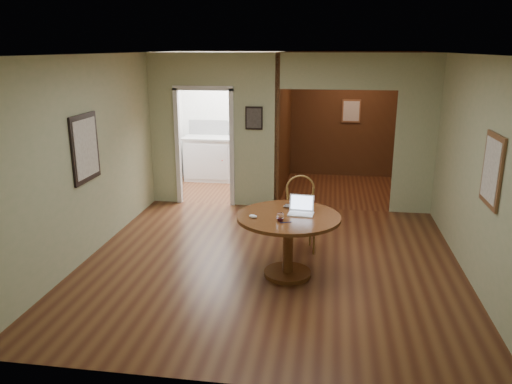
# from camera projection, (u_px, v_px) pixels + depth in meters

# --- Properties ---
(floor) EXTENTS (5.00, 5.00, 0.00)m
(floor) POSITION_uv_depth(u_px,v_px,m) (270.00, 264.00, 6.66)
(floor) COLOR #462214
(floor) RESTS_ON ground
(room_shell) EXTENTS (5.20, 7.50, 5.00)m
(room_shell) POSITION_uv_depth(u_px,v_px,m) (266.00, 130.00, 9.31)
(room_shell) COLOR white
(room_shell) RESTS_ON ground
(dining_table) EXTENTS (1.28, 1.28, 0.80)m
(dining_table) POSITION_uv_depth(u_px,v_px,m) (288.00, 231.00, 6.17)
(dining_table) COLOR brown
(dining_table) RESTS_ON ground
(chair) EXTENTS (0.53, 0.53, 1.06)m
(chair) POSITION_uv_depth(u_px,v_px,m) (301.00, 209.00, 7.02)
(chair) COLOR olive
(chair) RESTS_ON ground
(open_laptop) EXTENTS (0.33, 0.29, 0.22)m
(open_laptop) POSITION_uv_depth(u_px,v_px,m) (301.00, 208.00, 6.18)
(open_laptop) COLOR white
(open_laptop) RESTS_ON dining_table
(closed_laptop) EXTENTS (0.34, 0.25, 0.02)m
(closed_laptop) POSITION_uv_depth(u_px,v_px,m) (295.00, 208.00, 6.35)
(closed_laptop) COLOR silver
(closed_laptop) RESTS_ON dining_table
(mouse) EXTENTS (0.12, 0.09, 0.04)m
(mouse) POSITION_uv_depth(u_px,v_px,m) (253.00, 216.00, 6.01)
(mouse) COLOR white
(mouse) RESTS_ON dining_table
(wine_glass) EXTENTS (0.10, 0.10, 0.11)m
(wine_glass) POSITION_uv_depth(u_px,v_px,m) (280.00, 217.00, 5.89)
(wine_glass) COLOR white
(wine_glass) RESTS_ON dining_table
(pen) EXTENTS (0.13, 0.06, 0.01)m
(pen) POSITION_uv_depth(u_px,v_px,m) (286.00, 222.00, 5.86)
(pen) COLOR navy
(pen) RESTS_ON dining_table
(kitchen_cabinet) EXTENTS (2.06, 0.60, 0.94)m
(kitchen_cabinet) POSITION_uv_depth(u_px,v_px,m) (232.00, 159.00, 10.70)
(kitchen_cabinet) COLOR white
(kitchen_cabinet) RESTS_ON ground
(grocery_bag) EXTENTS (0.30, 0.27, 0.27)m
(grocery_bag) POSITION_uv_depth(u_px,v_px,m) (262.00, 132.00, 10.44)
(grocery_bag) COLOR beige
(grocery_bag) RESTS_ON kitchen_cabinet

